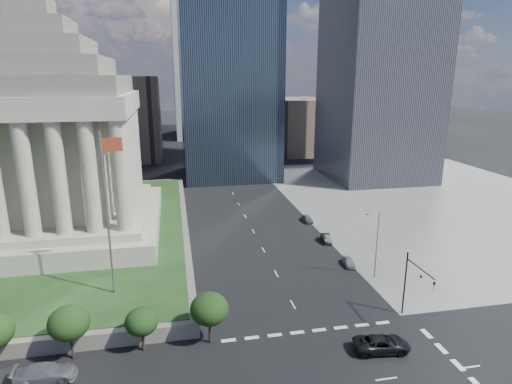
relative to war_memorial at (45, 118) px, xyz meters
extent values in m
plane|color=black|center=(34.00, 52.00, -21.40)|extent=(500.00, 500.00, 0.00)
cube|color=slate|center=(80.00, 12.00, -21.38)|extent=(68.00, 90.00, 0.03)
cylinder|color=slate|center=(12.00, -24.00, -9.50)|extent=(0.24, 0.24, 20.00)
cube|color=#9E391C|center=(13.20, -24.00, -1.00)|extent=(2.40, 0.05, 1.60)
cube|color=black|center=(36.00, 47.00, 8.60)|extent=(26.00, 26.00, 60.00)
cube|color=brown|center=(66.00, 82.00, -11.40)|extent=(20.00, 30.00, 20.00)
cube|color=brown|center=(4.00, 82.00, -7.40)|extent=(24.00, 30.00, 28.00)
cylinder|color=black|center=(46.50, -32.50, -17.40)|extent=(0.18, 0.18, 8.00)
cylinder|color=black|center=(46.50, -35.25, -14.20)|extent=(0.14, 5.50, 0.14)
cube|color=black|center=(46.50, -38.00, -15.00)|extent=(0.30, 0.30, 1.10)
cylinder|color=slate|center=(47.50, -23.00, -16.40)|extent=(0.16, 0.16, 10.00)
cylinder|color=slate|center=(46.60, -23.00, -11.60)|extent=(1.80, 0.12, 0.12)
cube|color=slate|center=(45.70, -23.00, -11.70)|extent=(0.50, 0.22, 0.14)
imported|color=black|center=(40.56, -38.87, -20.58)|extent=(3.38, 6.16, 1.64)
imported|color=slate|center=(7.15, -37.00, -20.57)|extent=(5.78, 2.50, 1.66)
imported|color=#95979D|center=(45.50, -18.48, -20.78)|extent=(1.91, 3.79, 1.24)
imported|color=black|center=(45.50, -8.55, -20.75)|extent=(1.88, 4.08, 1.30)
imported|color=slate|center=(45.50, 2.29, -20.75)|extent=(3.86, 1.68, 1.29)
camera|label=1|loc=(20.13, -74.66, 6.50)|focal=30.00mm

